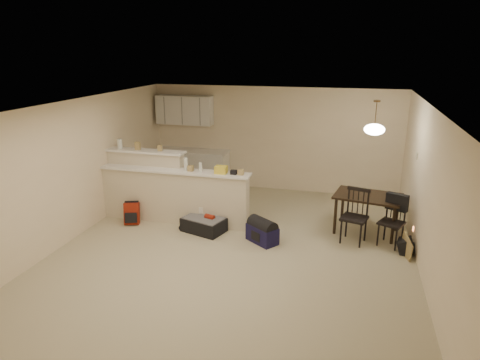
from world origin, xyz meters
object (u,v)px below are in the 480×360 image
(pendant_lamp, at_px, (374,129))
(red_backpack, at_px, (132,213))
(dining_table, at_px, (368,200))
(suitcase, at_px, (204,225))
(dining_chair_far, at_px, (392,222))
(navy_duffel, at_px, (262,234))
(black_daypack, at_px, (405,246))
(dining_chair_near, at_px, (354,217))

(pendant_lamp, bearing_deg, red_backpack, -170.44)
(dining_table, relative_size, suitcase, 1.69)
(dining_table, distance_m, suitcase, 3.12)
(dining_chair_far, xyz_separation_m, navy_duffel, (-2.22, -0.45, -0.30))
(black_daypack, bearing_deg, dining_chair_near, 89.22)
(red_backpack, relative_size, navy_duffel, 0.75)
(dining_table, distance_m, dining_chair_near, 0.58)
(dining_chair_near, relative_size, navy_duffel, 1.72)
(pendant_lamp, relative_size, red_backpack, 1.44)
(dining_chair_near, height_order, red_backpack, dining_chair_near)
(pendant_lamp, height_order, dining_chair_far, pendant_lamp)
(red_backpack, height_order, black_daypack, red_backpack)
(dining_chair_far, distance_m, red_backpack, 4.92)
(black_daypack, bearing_deg, dining_chair_far, 57.43)
(dining_chair_near, xyz_separation_m, suitcase, (-2.76, -0.23, -0.36))
(dining_chair_far, relative_size, red_backpack, 2.10)
(dining_chair_near, xyz_separation_m, navy_duffel, (-1.58, -0.42, -0.34))
(suitcase, bearing_deg, red_backpack, -162.29)
(dining_chair_far, relative_size, navy_duffel, 1.58)
(dining_table, bearing_deg, navy_duffel, -142.37)
(dining_table, distance_m, pendant_lamp, 1.34)
(dining_chair_near, height_order, suitcase, dining_chair_near)
(dining_chair_far, distance_m, navy_duffel, 2.28)
(dining_chair_near, relative_size, red_backpack, 2.29)
(dining_chair_near, relative_size, black_daypack, 3.39)
(dining_chair_near, xyz_separation_m, black_daypack, (0.88, -0.22, -0.36))
(red_backpack, bearing_deg, suitcase, -18.15)
(navy_duffel, bearing_deg, dining_chair_far, 48.04)
(dining_table, xyz_separation_m, dining_chair_near, (-0.23, -0.51, -0.16))
(suitcase, height_order, red_backpack, red_backpack)
(black_daypack, bearing_deg, suitcase, 103.35)
(dining_chair_far, xyz_separation_m, suitcase, (-3.40, -0.26, -0.32))
(suitcase, xyz_separation_m, navy_duffel, (1.18, -0.19, 0.03))
(dining_table, xyz_separation_m, dining_chair_far, (0.41, -0.48, -0.20))
(dining_chair_near, height_order, navy_duffel, dining_chair_near)
(dining_chair_near, distance_m, black_daypack, 0.97)
(red_backpack, distance_m, black_daypack, 5.15)
(suitcase, bearing_deg, pendant_lamp, 31.27)
(dining_chair_far, bearing_deg, dining_table, 155.72)
(red_backpack, xyz_separation_m, navy_duffel, (2.69, -0.17, -0.06))
(red_backpack, xyz_separation_m, black_daypack, (5.15, 0.03, -0.09))
(pendant_lamp, bearing_deg, dining_table, -26.57)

